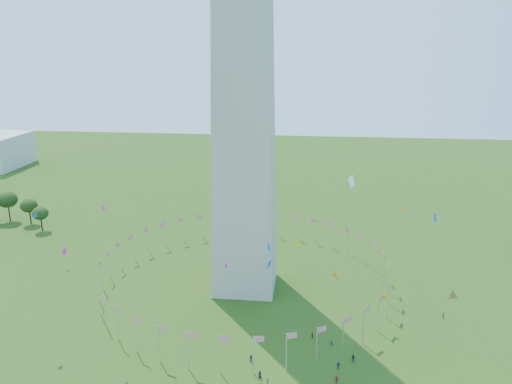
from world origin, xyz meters
TOP-DOWN VIEW (x-y plane):
  - flag_ring at (-0.00, 50.00)m, footprint 80.24×80.24m
  - kites_aloft at (14.56, 23.85)m, footprint 128.05×63.49m

SIDE VIEW (x-z plane):
  - flag_ring at x=0.00m, z-range 0.00..9.00m
  - kites_aloft at x=14.56m, z-range 0.11..41.29m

